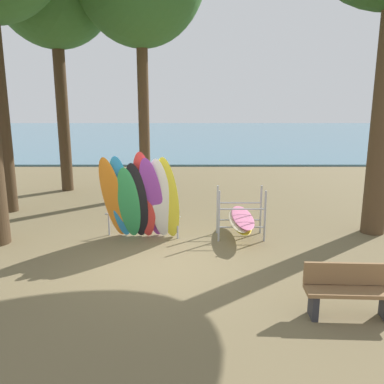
% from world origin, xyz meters
% --- Properties ---
extents(ground_plane, '(80.00, 80.00, 0.00)m').
position_xyz_m(ground_plane, '(0.00, 0.00, 0.00)').
color(ground_plane, brown).
extents(lake_water, '(80.00, 36.00, 0.10)m').
position_xyz_m(lake_water, '(0.00, 30.25, 0.05)').
color(lake_water, '#477084').
rests_on(lake_water, ground).
extents(leaning_board_pile, '(2.01, 1.12, 2.24)m').
position_xyz_m(leaning_board_pile, '(-0.40, 1.18, 1.04)').
color(leaning_board_pile, orange).
rests_on(leaning_board_pile, ground).
extents(board_storage_rack, '(1.15, 2.11, 1.25)m').
position_xyz_m(board_storage_rack, '(2.02, 1.49, 0.47)').
color(board_storage_rack, '#9EA0A5').
rests_on(board_storage_rack, ground).
extents(park_bench, '(1.42, 0.48, 0.85)m').
position_xyz_m(park_bench, '(3.29, -2.30, 0.45)').
color(park_bench, '#2D2D33').
rests_on(park_bench, ground).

